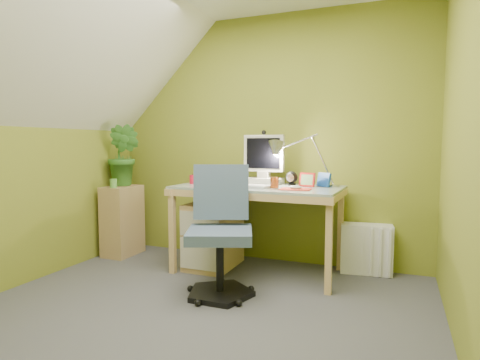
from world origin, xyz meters
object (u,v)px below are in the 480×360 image
at_px(radiator, 366,249).
at_px(side_ledge, 122,221).
at_px(task_chair, 220,232).
at_px(desk, 257,229).
at_px(desk_lamp, 312,149).
at_px(monitor, 264,156).
at_px(potted_plant, 124,155).

bearing_deg(radiator, side_ledge, -179.13).
xyz_separation_m(task_chair, radiator, (1.00, 0.98, -0.27)).
bearing_deg(radiator, desk, -167.25).
bearing_deg(radiator, task_chair, -141.90).
bearing_deg(radiator, desk_lamp, -169.89).
relative_size(desk, radiator, 3.30).
distance_m(monitor, task_chair, 1.01).
relative_size(potted_plant, task_chair, 0.64).
relative_size(task_chair, radiator, 2.23).
xyz_separation_m(monitor, radiator, (0.92, 0.14, -0.83)).
bearing_deg(potted_plant, task_chair, -26.86).
relative_size(desk, desk_lamp, 2.22).
bearing_deg(desk, desk_lamp, 23.72).
distance_m(desk_lamp, task_chair, 1.17).
bearing_deg(desk_lamp, side_ledge, 171.10).
relative_size(desk, side_ledge, 2.03).
xyz_separation_m(desk, side_ledge, (-1.50, 0.01, -0.03)).
relative_size(monitor, radiator, 1.21).
height_order(potted_plant, task_chair, potted_plant).
bearing_deg(side_ledge, task_chair, -25.23).
height_order(side_ledge, task_chair, task_chair).
xyz_separation_m(desk, desk_lamp, (0.45, 0.18, 0.72)).
xyz_separation_m(desk_lamp, potted_plant, (-1.95, -0.12, -0.07)).
xyz_separation_m(desk_lamp, side_ledge, (-1.95, -0.17, -0.75)).
distance_m(desk_lamp, side_ledge, 2.10).
relative_size(desk, monitor, 2.73).
relative_size(desk_lamp, side_ledge, 0.91).
height_order(desk_lamp, task_chair, desk_lamp).
bearing_deg(monitor, task_chair, -94.65).
distance_m(desk, potted_plant, 1.63).
distance_m(desk_lamp, radiator, 1.02).
xyz_separation_m(side_ledge, radiator, (2.42, 0.31, -0.14)).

